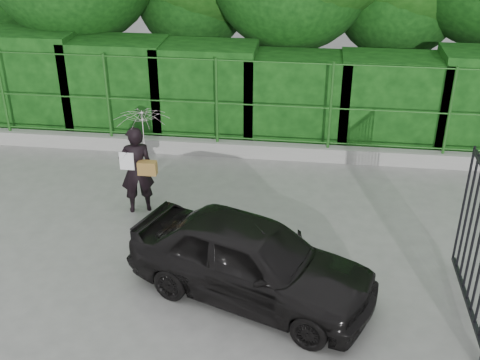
# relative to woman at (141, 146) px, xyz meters

# --- Properties ---
(ground) EXTENTS (80.00, 80.00, 0.00)m
(ground) POSITION_rel_woman_xyz_m (0.50, -2.06, -1.24)
(ground) COLOR gray
(kerb) EXTENTS (14.00, 0.25, 0.30)m
(kerb) POSITION_rel_woman_xyz_m (0.50, 2.44, -1.09)
(kerb) COLOR #9E9E99
(kerb) RESTS_ON ground
(fence) EXTENTS (14.13, 0.06, 1.80)m
(fence) POSITION_rel_woman_xyz_m (0.72, 2.44, -0.04)
(fence) COLOR #20581B
(fence) RESTS_ON kerb
(hedge) EXTENTS (14.20, 1.20, 2.25)m
(hedge) POSITION_rel_woman_xyz_m (0.51, 3.44, -0.20)
(hedge) COLOR black
(hedge) RESTS_ON ground
(woman) EXTENTS (0.95, 0.93, 1.88)m
(woman) POSITION_rel_woman_xyz_m (0.00, 0.00, 0.00)
(woman) COLOR black
(woman) RESTS_ON ground
(car) EXTENTS (3.79, 2.57, 1.20)m
(car) POSITION_rel_woman_xyz_m (2.12, -2.15, -0.64)
(car) COLOR black
(car) RESTS_ON ground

